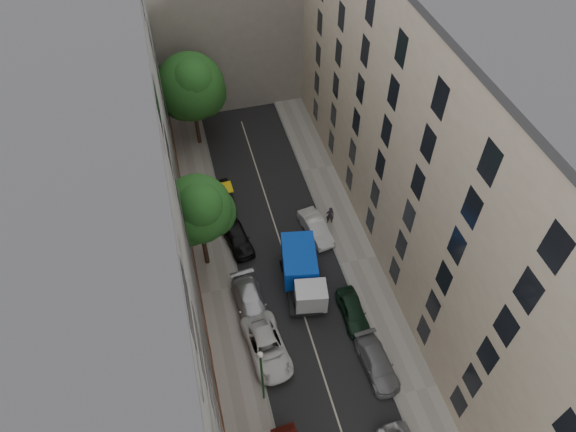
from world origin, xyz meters
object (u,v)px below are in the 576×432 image
object	(u,v)px
car_left_5	(224,197)
car_right_2	(353,311)
tree_mid	(199,211)
car_right_1	(377,363)
pedestrian	(330,215)
car_right_3	(316,228)
car_left_2	(267,347)
tree_far	(192,89)
car_left_3	(251,304)
tarp_truck	(302,272)
lamp_post	(262,372)
car_left_4	(237,238)

from	to	relation	value
car_left_5	car_right_2	size ratio (longest dim) A/B	0.99
car_right_2	tree_mid	distance (m)	13.07
car_right_1	pedestrian	size ratio (longest dim) A/B	2.53
car_right_1	car_right_3	bearing A→B (deg)	89.43
car_left_2	car_right_3	xyz separation A→B (m)	(6.31, 9.40, -0.04)
tree_mid	tree_far	world-z (taller)	tree_far
car_left_2	tree_far	distance (m)	23.90
car_left_3	car_left_2	bearing A→B (deg)	-87.99
car_left_5	car_right_1	size ratio (longest dim) A/B	0.89
car_left_2	car_right_2	xyz separation A→B (m)	(6.63, 1.20, -0.05)
tarp_truck	lamp_post	distance (m)	9.63
car_left_2	car_left_5	xyz separation A→B (m)	(-0.34, 14.85, -0.08)
car_left_4	tree_mid	distance (m)	6.15
car_left_4	car_right_2	size ratio (longest dim) A/B	1.07
car_right_1	tree_mid	xyz separation A→B (m)	(-9.58, 11.54, 5.48)
car_left_5	car_right_1	bearing A→B (deg)	-69.75
tarp_truck	pedestrian	size ratio (longest dim) A/B	3.59
tree_far	lamp_post	distance (m)	26.45
car_left_5	pedestrian	world-z (taller)	pedestrian
tree_mid	pedestrian	size ratio (longest dim) A/B	4.97
tarp_truck	car_right_2	size ratio (longest dim) A/B	1.58
car_left_2	tree_mid	distance (m)	10.46
car_left_2	car_right_1	distance (m)	7.48
lamp_post	tree_mid	bearing A→B (deg)	98.65
car_left_5	tarp_truck	bearing A→B (deg)	-68.94
car_right_2	tree_mid	size ratio (longest dim) A/B	0.46
car_left_2	car_right_3	size ratio (longest dim) A/B	1.25
car_left_3	tree_far	distance (m)	20.40
car_left_2	pedestrian	world-z (taller)	pedestrian
tarp_truck	car_right_3	distance (m)	5.24
tree_far	pedestrian	size ratio (longest dim) A/B	5.28
car_right_1	tree_far	world-z (taller)	tree_far
car_left_3	pedestrian	xyz separation A→B (m)	(8.10, 6.55, 0.29)
tarp_truck	lamp_post	world-z (taller)	lamp_post
car_right_1	lamp_post	bearing A→B (deg)	177.97
car_right_1	lamp_post	size ratio (longest dim) A/B	0.73
car_left_2	car_right_1	world-z (taller)	car_left_2
lamp_post	pedestrian	world-z (taller)	lamp_post
car_left_2	car_left_4	size ratio (longest dim) A/B	1.23
car_right_2	car_right_3	xyz separation A→B (m)	(-0.32, 8.20, 0.01)
car_right_1	pedestrian	world-z (taller)	pedestrian
car_left_3	car_left_4	world-z (taller)	car_left_3
car_left_5	car_right_2	xyz separation A→B (m)	(6.97, -13.65, 0.03)
tarp_truck	lamp_post	size ratio (longest dim) A/B	1.04
car_left_4	tree_mid	world-z (taller)	tree_mid
car_right_2	pedestrian	distance (m)	9.03
car_left_3	car_right_1	world-z (taller)	car_left_3
car_left_2	tree_far	bearing A→B (deg)	87.72
pedestrian	car_left_3	bearing A→B (deg)	50.08
car_left_2	lamp_post	size ratio (longest dim) A/B	0.87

